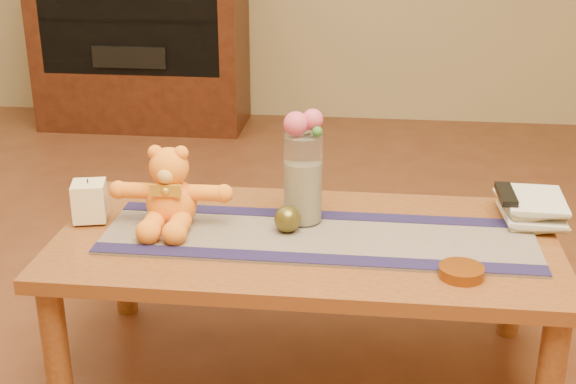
# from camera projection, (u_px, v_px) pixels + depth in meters

# --- Properties ---
(floor) EXTENTS (5.50, 5.50, 0.00)m
(floor) POSITION_uv_depth(u_px,v_px,m) (304.00, 371.00, 2.36)
(floor) COLOR #572B19
(floor) RESTS_ON ground
(coffee_table_top) EXTENTS (1.40, 0.70, 0.04)m
(coffee_table_top) POSITION_uv_depth(u_px,v_px,m) (306.00, 242.00, 2.20)
(coffee_table_top) COLOR brown
(coffee_table_top) RESTS_ON floor
(table_leg_fl) EXTENTS (0.07, 0.07, 0.41)m
(table_leg_fl) POSITION_uv_depth(u_px,v_px,m) (56.00, 353.00, 2.09)
(table_leg_fl) COLOR brown
(table_leg_fl) RESTS_ON floor
(table_leg_bl) EXTENTS (0.07, 0.07, 0.41)m
(table_leg_bl) POSITION_uv_depth(u_px,v_px,m) (123.00, 257.00, 2.62)
(table_leg_bl) COLOR brown
(table_leg_bl) RESTS_ON floor
(table_leg_br) EXTENTS (0.07, 0.07, 0.41)m
(table_leg_br) POSITION_uv_depth(u_px,v_px,m) (514.00, 277.00, 2.49)
(table_leg_br) COLOR brown
(table_leg_br) RESTS_ON floor
(persian_runner) EXTENTS (1.20, 0.35, 0.01)m
(persian_runner) POSITION_uv_depth(u_px,v_px,m) (319.00, 237.00, 2.18)
(persian_runner) COLOR #1A1742
(persian_runner) RESTS_ON coffee_table_top
(runner_border_near) EXTENTS (1.20, 0.06, 0.00)m
(runner_border_near) POSITION_uv_depth(u_px,v_px,m) (314.00, 259.00, 2.04)
(runner_border_near) COLOR #1A1540
(runner_border_near) RESTS_ON persian_runner
(runner_border_far) EXTENTS (1.20, 0.06, 0.00)m
(runner_border_far) POSITION_uv_depth(u_px,v_px,m) (322.00, 215.00, 2.31)
(runner_border_far) COLOR #1A1540
(runner_border_far) RESTS_ON persian_runner
(teddy_bear) EXTENTS (0.34, 0.28, 0.22)m
(teddy_bear) POSITION_uv_depth(u_px,v_px,m) (171.00, 187.00, 2.21)
(teddy_bear) COLOR orange
(teddy_bear) RESTS_ON persian_runner
(pillar_candle) EXTENTS (0.11, 0.11, 0.11)m
(pillar_candle) POSITION_uv_depth(u_px,v_px,m) (90.00, 201.00, 2.27)
(pillar_candle) COLOR #FFE5BB
(pillar_candle) RESTS_ON persian_runner
(candle_wick) EXTENTS (0.00, 0.00, 0.01)m
(candle_wick) POSITION_uv_depth(u_px,v_px,m) (88.00, 181.00, 2.24)
(candle_wick) COLOR black
(candle_wick) RESTS_ON pillar_candle
(glass_vase) EXTENTS (0.11, 0.11, 0.26)m
(glass_vase) POSITION_uv_depth(u_px,v_px,m) (303.00, 179.00, 2.23)
(glass_vase) COLOR silver
(glass_vase) RESTS_ON persian_runner
(potpourri_fill) EXTENTS (0.09, 0.09, 0.18)m
(potpourri_fill) POSITION_uv_depth(u_px,v_px,m) (303.00, 192.00, 2.24)
(potpourri_fill) COLOR beige
(potpourri_fill) RESTS_ON glass_vase
(rose_left) EXTENTS (0.07, 0.07, 0.07)m
(rose_left) POSITION_uv_depth(u_px,v_px,m) (296.00, 124.00, 2.16)
(rose_left) COLOR #CA4768
(rose_left) RESTS_ON glass_vase
(rose_right) EXTENTS (0.06, 0.06, 0.06)m
(rose_right) POSITION_uv_depth(u_px,v_px,m) (313.00, 119.00, 2.16)
(rose_right) COLOR #CA4768
(rose_right) RESTS_ON glass_vase
(blue_flower_back) EXTENTS (0.04, 0.04, 0.04)m
(blue_flower_back) POSITION_uv_depth(u_px,v_px,m) (308.00, 122.00, 2.20)
(blue_flower_back) COLOR #49629E
(blue_flower_back) RESTS_ON glass_vase
(blue_flower_side) EXTENTS (0.04, 0.04, 0.04)m
(blue_flower_side) POSITION_uv_depth(u_px,v_px,m) (293.00, 126.00, 2.19)
(blue_flower_side) COLOR #49629E
(blue_flower_side) RESTS_ON glass_vase
(leaf_sprig) EXTENTS (0.03, 0.03, 0.03)m
(leaf_sprig) POSITION_uv_depth(u_px,v_px,m) (317.00, 132.00, 2.15)
(leaf_sprig) COLOR #33662D
(leaf_sprig) RESTS_ON glass_vase
(bronze_ball) EXTENTS (0.08, 0.08, 0.08)m
(bronze_ball) POSITION_uv_depth(u_px,v_px,m) (287.00, 219.00, 2.19)
(bronze_ball) COLOR #534B1B
(bronze_ball) RESTS_ON persian_runner
(book_bottom) EXTENTS (0.18, 0.23, 0.02)m
(book_bottom) POSITION_uv_depth(u_px,v_px,m) (503.00, 216.00, 2.29)
(book_bottom) COLOR beige
(book_bottom) RESTS_ON coffee_table_top
(book_lower) EXTENTS (0.18, 0.24, 0.02)m
(book_lower) POSITION_uv_depth(u_px,v_px,m) (506.00, 211.00, 2.28)
(book_lower) COLOR beige
(book_lower) RESTS_ON book_bottom
(book_upper) EXTENTS (0.19, 0.24, 0.02)m
(book_upper) POSITION_uv_depth(u_px,v_px,m) (502.00, 204.00, 2.28)
(book_upper) COLOR beige
(book_upper) RESTS_ON book_lower
(book_top) EXTENTS (0.17, 0.23, 0.02)m
(book_top) POSITION_uv_depth(u_px,v_px,m) (506.00, 199.00, 2.27)
(book_top) COLOR beige
(book_top) RESTS_ON book_upper
(tv_remote) EXTENTS (0.05, 0.16, 0.02)m
(tv_remote) POSITION_uv_depth(u_px,v_px,m) (506.00, 194.00, 2.26)
(tv_remote) COLOR black
(tv_remote) RESTS_ON book_top
(amber_dish) EXTENTS (0.14, 0.14, 0.03)m
(amber_dish) POSITION_uv_depth(u_px,v_px,m) (461.00, 272.00, 1.96)
(amber_dish) COLOR #BF5914
(amber_dish) RESTS_ON coffee_table_top
(media_cabinet) EXTENTS (1.20, 0.50, 1.10)m
(media_cabinet) POSITION_uv_depth(u_px,v_px,m) (141.00, 33.00, 4.57)
(media_cabinet) COLOR black
(media_cabinet) RESTS_ON floor
(cabinet_cavity) EXTENTS (1.02, 0.03, 0.61)m
(cabinet_cavity) POSITION_uv_depth(u_px,v_px,m) (128.00, 21.00, 4.32)
(cabinet_cavity) COLOR black
(cabinet_cavity) RESTS_ON media_cabinet
(cabinet_shelf) EXTENTS (1.02, 0.20, 0.02)m
(cabinet_shelf) POSITION_uv_depth(u_px,v_px,m) (132.00, 18.00, 4.40)
(cabinet_shelf) COLOR black
(cabinet_shelf) RESTS_ON media_cabinet
(stereo_lower) EXTENTS (0.42, 0.28, 0.12)m
(stereo_lower) POSITION_uv_depth(u_px,v_px,m) (136.00, 53.00, 4.49)
(stereo_lower) COLOR black
(stereo_lower) RESTS_ON media_cabinet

